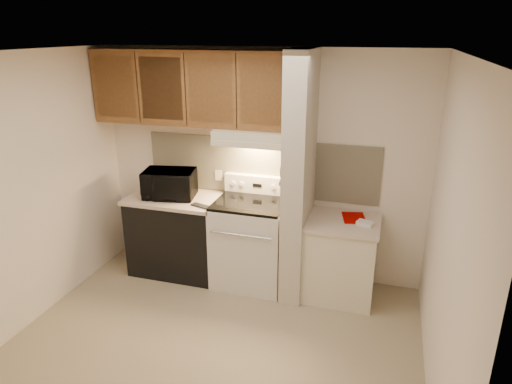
% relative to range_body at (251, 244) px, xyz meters
% --- Properties ---
extents(floor, '(3.60, 3.60, 0.00)m').
position_rel_range_body_xyz_m(floor, '(0.00, -1.16, -0.46)').
color(floor, tan).
rests_on(floor, ground).
extents(ceiling, '(3.60, 3.60, 0.00)m').
position_rel_range_body_xyz_m(ceiling, '(0.00, -1.16, 2.04)').
color(ceiling, white).
rests_on(ceiling, wall_back).
extents(wall_back, '(3.60, 2.50, 0.02)m').
position_rel_range_body_xyz_m(wall_back, '(0.00, 0.34, 0.79)').
color(wall_back, white).
rests_on(wall_back, floor).
extents(wall_left, '(0.02, 3.00, 2.50)m').
position_rel_range_body_xyz_m(wall_left, '(-1.80, -1.16, 0.79)').
color(wall_left, white).
rests_on(wall_left, floor).
extents(wall_right, '(0.02, 3.00, 2.50)m').
position_rel_range_body_xyz_m(wall_right, '(1.80, -1.16, 0.79)').
color(wall_right, white).
rests_on(wall_right, floor).
extents(backsplash, '(2.60, 0.02, 0.63)m').
position_rel_range_body_xyz_m(backsplash, '(0.00, 0.33, 0.78)').
color(backsplash, beige).
rests_on(backsplash, wall_back).
extents(range_body, '(0.76, 0.65, 0.92)m').
position_rel_range_body_xyz_m(range_body, '(0.00, 0.00, 0.00)').
color(range_body, silver).
rests_on(range_body, floor).
extents(oven_window, '(0.50, 0.01, 0.30)m').
position_rel_range_body_xyz_m(oven_window, '(0.00, -0.32, 0.04)').
color(oven_window, black).
rests_on(oven_window, range_body).
extents(oven_handle, '(0.65, 0.02, 0.02)m').
position_rel_range_body_xyz_m(oven_handle, '(0.00, -0.35, 0.26)').
color(oven_handle, silver).
rests_on(oven_handle, range_body).
extents(cooktop, '(0.74, 0.64, 0.03)m').
position_rel_range_body_xyz_m(cooktop, '(0.00, 0.00, 0.48)').
color(cooktop, black).
rests_on(cooktop, range_body).
extents(range_backguard, '(0.76, 0.08, 0.20)m').
position_rel_range_body_xyz_m(range_backguard, '(0.00, 0.28, 0.59)').
color(range_backguard, silver).
rests_on(range_backguard, range_body).
extents(range_display, '(0.10, 0.01, 0.04)m').
position_rel_range_body_xyz_m(range_display, '(0.00, 0.24, 0.59)').
color(range_display, black).
rests_on(range_display, range_backguard).
extents(range_knob_left_outer, '(0.05, 0.02, 0.05)m').
position_rel_range_body_xyz_m(range_knob_left_outer, '(-0.28, 0.24, 0.59)').
color(range_knob_left_outer, silver).
rests_on(range_knob_left_outer, range_backguard).
extents(range_knob_left_inner, '(0.05, 0.02, 0.05)m').
position_rel_range_body_xyz_m(range_knob_left_inner, '(-0.18, 0.24, 0.59)').
color(range_knob_left_inner, silver).
rests_on(range_knob_left_inner, range_backguard).
extents(range_knob_right_inner, '(0.05, 0.02, 0.05)m').
position_rel_range_body_xyz_m(range_knob_right_inner, '(0.18, 0.24, 0.59)').
color(range_knob_right_inner, silver).
rests_on(range_knob_right_inner, range_backguard).
extents(range_knob_right_outer, '(0.05, 0.02, 0.05)m').
position_rel_range_body_xyz_m(range_knob_right_outer, '(0.28, 0.24, 0.59)').
color(range_knob_right_outer, silver).
rests_on(range_knob_right_outer, range_backguard).
extents(dishwasher_front, '(1.00, 0.63, 0.87)m').
position_rel_range_body_xyz_m(dishwasher_front, '(-0.88, 0.01, -0.03)').
color(dishwasher_front, black).
rests_on(dishwasher_front, floor).
extents(left_countertop, '(1.04, 0.67, 0.04)m').
position_rel_range_body_xyz_m(left_countertop, '(-0.88, 0.01, 0.43)').
color(left_countertop, beige).
rests_on(left_countertop, dishwasher_front).
extents(spoon_rest, '(0.25, 0.14, 0.02)m').
position_rel_range_body_xyz_m(spoon_rest, '(-0.48, -0.19, 0.46)').
color(spoon_rest, black).
rests_on(spoon_rest, left_countertop).
extents(teal_jar, '(0.11, 0.11, 0.10)m').
position_rel_range_body_xyz_m(teal_jar, '(-0.83, -0.09, 0.50)').
color(teal_jar, '#32686C').
rests_on(teal_jar, left_countertop).
extents(outlet, '(0.08, 0.01, 0.12)m').
position_rel_range_body_xyz_m(outlet, '(-0.48, 0.32, 0.64)').
color(outlet, beige).
rests_on(outlet, backsplash).
extents(microwave, '(0.61, 0.47, 0.30)m').
position_rel_range_body_xyz_m(microwave, '(-0.93, -0.01, 0.60)').
color(microwave, black).
rests_on(microwave, left_countertop).
extents(partition_pillar, '(0.22, 0.70, 2.50)m').
position_rel_range_body_xyz_m(partition_pillar, '(0.51, -0.01, 0.79)').
color(partition_pillar, beige).
rests_on(partition_pillar, floor).
extents(pillar_trim, '(0.01, 0.70, 0.04)m').
position_rel_range_body_xyz_m(pillar_trim, '(0.39, -0.01, 0.84)').
color(pillar_trim, brown).
rests_on(pillar_trim, partition_pillar).
extents(knife_strip, '(0.02, 0.42, 0.04)m').
position_rel_range_body_xyz_m(knife_strip, '(0.39, -0.06, 0.86)').
color(knife_strip, black).
rests_on(knife_strip, partition_pillar).
extents(knife_blade_a, '(0.01, 0.03, 0.16)m').
position_rel_range_body_xyz_m(knife_blade_a, '(0.38, -0.21, 0.76)').
color(knife_blade_a, silver).
rests_on(knife_blade_a, knife_strip).
extents(knife_handle_a, '(0.02, 0.02, 0.10)m').
position_rel_range_body_xyz_m(knife_handle_a, '(0.38, -0.23, 0.91)').
color(knife_handle_a, black).
rests_on(knife_handle_a, knife_strip).
extents(knife_blade_b, '(0.01, 0.04, 0.18)m').
position_rel_range_body_xyz_m(knife_blade_b, '(0.38, -0.12, 0.75)').
color(knife_blade_b, silver).
rests_on(knife_blade_b, knife_strip).
extents(knife_handle_b, '(0.02, 0.02, 0.10)m').
position_rel_range_body_xyz_m(knife_handle_b, '(0.38, -0.13, 0.91)').
color(knife_handle_b, black).
rests_on(knife_handle_b, knife_strip).
extents(knife_blade_c, '(0.01, 0.04, 0.20)m').
position_rel_range_body_xyz_m(knife_blade_c, '(0.38, -0.04, 0.74)').
color(knife_blade_c, silver).
rests_on(knife_blade_c, knife_strip).
extents(knife_handle_c, '(0.02, 0.02, 0.10)m').
position_rel_range_body_xyz_m(knife_handle_c, '(0.38, -0.04, 0.91)').
color(knife_handle_c, black).
rests_on(knife_handle_c, knife_strip).
extents(knife_blade_d, '(0.01, 0.04, 0.16)m').
position_rel_range_body_xyz_m(knife_blade_d, '(0.38, 0.03, 0.76)').
color(knife_blade_d, silver).
rests_on(knife_blade_d, knife_strip).
extents(knife_handle_d, '(0.02, 0.02, 0.10)m').
position_rel_range_body_xyz_m(knife_handle_d, '(0.38, 0.03, 0.91)').
color(knife_handle_d, black).
rests_on(knife_handle_d, knife_strip).
extents(knife_blade_e, '(0.01, 0.04, 0.18)m').
position_rel_range_body_xyz_m(knife_blade_e, '(0.38, 0.10, 0.75)').
color(knife_blade_e, silver).
rests_on(knife_blade_e, knife_strip).
extents(knife_handle_e, '(0.02, 0.02, 0.10)m').
position_rel_range_body_xyz_m(knife_handle_e, '(0.38, 0.09, 0.91)').
color(knife_handle_e, black).
rests_on(knife_handle_e, knife_strip).
extents(oven_mitt, '(0.03, 0.11, 0.26)m').
position_rel_range_body_xyz_m(oven_mitt, '(0.38, 0.17, 0.76)').
color(oven_mitt, slate).
rests_on(oven_mitt, partition_pillar).
extents(right_cab_base, '(0.70, 0.60, 0.81)m').
position_rel_range_body_xyz_m(right_cab_base, '(0.97, -0.01, -0.06)').
color(right_cab_base, beige).
rests_on(right_cab_base, floor).
extents(right_countertop, '(0.74, 0.64, 0.04)m').
position_rel_range_body_xyz_m(right_countertop, '(0.97, -0.01, 0.37)').
color(right_countertop, beige).
rests_on(right_countertop, right_cab_base).
extents(red_folder, '(0.28, 0.34, 0.01)m').
position_rel_range_body_xyz_m(red_folder, '(1.07, 0.09, 0.39)').
color(red_folder, '#960200').
rests_on(red_folder, right_countertop).
extents(white_box, '(0.18, 0.15, 0.04)m').
position_rel_range_body_xyz_m(white_box, '(1.19, -0.05, 0.41)').
color(white_box, white).
rests_on(white_box, right_countertop).
extents(range_hood, '(0.78, 0.44, 0.15)m').
position_rel_range_body_xyz_m(range_hood, '(0.00, 0.12, 1.17)').
color(range_hood, beige).
rests_on(range_hood, upper_cabinets).
extents(hood_lip, '(0.78, 0.04, 0.06)m').
position_rel_range_body_xyz_m(hood_lip, '(0.00, -0.08, 1.12)').
color(hood_lip, beige).
rests_on(hood_lip, range_hood).
extents(upper_cabinets, '(2.18, 0.33, 0.77)m').
position_rel_range_body_xyz_m(upper_cabinets, '(-0.69, 0.17, 1.62)').
color(upper_cabinets, brown).
rests_on(upper_cabinets, wall_back).
extents(cab_door_a, '(0.46, 0.01, 0.63)m').
position_rel_range_body_xyz_m(cab_door_a, '(-1.51, 0.01, 1.62)').
color(cab_door_a, brown).
rests_on(cab_door_a, upper_cabinets).
extents(cab_gap_a, '(0.01, 0.01, 0.73)m').
position_rel_range_body_xyz_m(cab_gap_a, '(-1.23, 0.01, 1.62)').
color(cab_gap_a, black).
rests_on(cab_gap_a, upper_cabinets).
extents(cab_door_b, '(0.46, 0.01, 0.63)m').
position_rel_range_body_xyz_m(cab_door_b, '(-0.96, 0.01, 1.62)').
color(cab_door_b, brown).
rests_on(cab_door_b, upper_cabinets).
extents(cab_gap_b, '(0.01, 0.01, 0.73)m').
position_rel_range_body_xyz_m(cab_gap_b, '(-0.69, 0.01, 1.62)').
color(cab_gap_b, black).
rests_on(cab_gap_b, upper_cabinets).
extents(cab_door_c, '(0.46, 0.01, 0.63)m').
position_rel_range_body_xyz_m(cab_door_c, '(-0.42, 0.01, 1.62)').
color(cab_door_c, brown).
rests_on(cab_door_c, upper_cabinets).
extents(cab_gap_c, '(0.01, 0.01, 0.73)m').
position_rel_range_body_xyz_m(cab_gap_c, '(-0.14, 0.01, 1.62)').
color(cab_gap_c, black).
rests_on(cab_gap_c, upper_cabinets).
extents(cab_door_d, '(0.46, 0.01, 0.63)m').
position_rel_range_body_xyz_m(cab_door_d, '(0.13, 0.01, 1.62)').
color(cab_door_d, brown).
rests_on(cab_door_d, upper_cabinets).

